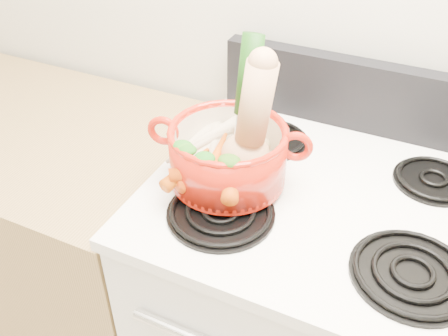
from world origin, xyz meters
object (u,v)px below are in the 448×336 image
at_px(stove_body, 309,332).
at_px(dutch_oven, 228,155).
at_px(squash, 246,120).
at_px(leek, 245,104).

xyz_separation_m(stove_body, dutch_oven, (-0.22, -0.06, 0.57)).
distance_m(stove_body, squash, 0.69).
bearing_deg(stove_body, dutch_oven, -164.37).
bearing_deg(leek, dutch_oven, -127.53).
bearing_deg(dutch_oven, leek, 39.62).
relative_size(dutch_oven, leek, 0.83).
distance_m(squash, leek, 0.04).
bearing_deg(squash, leek, 102.16).
distance_m(stove_body, dutch_oven, 0.61).
bearing_deg(leek, stove_body, 8.77).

